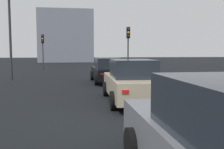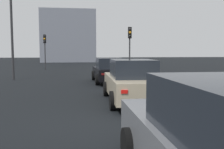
% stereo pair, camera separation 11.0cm
% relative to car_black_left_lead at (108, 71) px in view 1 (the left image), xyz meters
% --- Properties ---
extents(ground_plane, '(160.00, 160.00, 0.20)m').
position_rel_car_black_left_lead_xyz_m(ground_plane, '(-9.13, 1.64, -0.85)').
color(ground_plane, black).
extents(car_black_left_lead, '(4.32, 2.03, 1.55)m').
position_rel_car_black_left_lead_xyz_m(car_black_left_lead, '(0.00, 0.00, 0.00)').
color(car_black_left_lead, black).
rests_on(car_black_left_lead, ground_plane).
extents(car_beige_left_second, '(4.45, 2.03, 1.65)m').
position_rel_car_black_left_lead_xyz_m(car_beige_left_second, '(-6.32, -0.11, 0.04)').
color(car_beige_left_second, tan).
rests_on(car_beige_left_second, ground_plane).
extents(traffic_light_near_left, '(0.32, 0.28, 3.75)m').
position_rel_car_black_left_lead_xyz_m(traffic_light_near_left, '(11.88, 5.43, 1.96)').
color(traffic_light_near_left, '#2D2D30').
rests_on(traffic_light_near_left, ground_plane).
extents(traffic_light_near_right, '(0.32, 0.29, 3.92)m').
position_rel_car_black_left_lead_xyz_m(traffic_light_near_right, '(4.24, -2.22, 2.08)').
color(traffic_light_near_right, '#2D2D30').
rests_on(traffic_light_near_right, ground_plane).
extents(street_lamp_kerbside, '(0.56, 0.36, 7.83)m').
position_rel_car_black_left_lead_xyz_m(street_lamp_kerbside, '(2.37, 6.40, 3.83)').
color(street_lamp_kerbside, '#2D2D30').
rests_on(street_lamp_kerbside, ground_plane).
extents(building_facade_left, '(15.67, 10.05, 9.66)m').
position_rel_car_black_left_lead_xyz_m(building_facade_left, '(38.05, 3.64, 4.08)').
color(building_facade_left, gray).
rests_on(building_facade_left, ground_plane).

